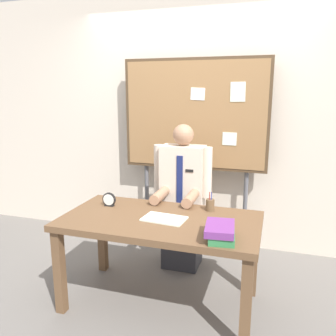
{
  "coord_description": "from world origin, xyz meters",
  "views": [
    {
      "loc": [
        0.81,
        -2.35,
        1.67
      ],
      "look_at": [
        0.0,
        0.2,
        1.07
      ],
      "focal_mm": 36.85,
      "sensor_mm": 36.0,
      "label": 1
    }
  ],
  "objects_px": {
    "pen_holder": "(210,205)",
    "desk": "(160,229)",
    "book_stack": "(221,232)",
    "desk_clock": "(109,200)",
    "open_notebook": "(164,219)",
    "person": "(182,203)",
    "bulletin_board": "(195,117)"
  },
  "relations": [
    {
      "from": "pen_holder",
      "to": "book_stack",
      "type": "bearing_deg",
      "value": -72.2
    },
    {
      "from": "desk",
      "to": "book_stack",
      "type": "bearing_deg",
      "value": -26.33
    },
    {
      "from": "person",
      "to": "pen_holder",
      "type": "height_order",
      "value": "person"
    },
    {
      "from": "person",
      "to": "bulletin_board",
      "type": "height_order",
      "value": "bulletin_board"
    },
    {
      "from": "bulletin_board",
      "to": "desk_clock",
      "type": "bearing_deg",
      "value": -117.76
    },
    {
      "from": "person",
      "to": "open_notebook",
      "type": "distance_m",
      "value": 0.67
    },
    {
      "from": "person",
      "to": "book_stack",
      "type": "height_order",
      "value": "person"
    },
    {
      "from": "book_stack",
      "to": "pen_holder",
      "type": "relative_size",
      "value": 1.81
    },
    {
      "from": "book_stack",
      "to": "open_notebook",
      "type": "distance_m",
      "value": 0.52
    },
    {
      "from": "bulletin_board",
      "to": "book_stack",
      "type": "relative_size",
      "value": 6.89
    },
    {
      "from": "open_notebook",
      "to": "person",
      "type": "bearing_deg",
      "value": 93.32
    },
    {
      "from": "bulletin_board",
      "to": "desk",
      "type": "bearing_deg",
      "value": -90.03
    },
    {
      "from": "open_notebook",
      "to": "desk_clock",
      "type": "xyz_separation_m",
      "value": [
        -0.54,
        0.16,
        0.05
      ]
    },
    {
      "from": "bulletin_board",
      "to": "person",
      "type": "bearing_deg",
      "value": -90.06
    },
    {
      "from": "book_stack",
      "to": "desk_clock",
      "type": "bearing_deg",
      "value": 158.91
    },
    {
      "from": "open_notebook",
      "to": "desk_clock",
      "type": "relative_size",
      "value": 2.75
    },
    {
      "from": "bulletin_board",
      "to": "open_notebook",
      "type": "bearing_deg",
      "value": -88.04
    },
    {
      "from": "person",
      "to": "open_notebook",
      "type": "xyz_separation_m",
      "value": [
        0.04,
        -0.67,
        0.09
      ]
    },
    {
      "from": "open_notebook",
      "to": "pen_holder",
      "type": "xyz_separation_m",
      "value": [
        0.29,
        0.3,
        0.04
      ]
    },
    {
      "from": "pen_holder",
      "to": "desk",
      "type": "bearing_deg",
      "value": -139.64
    },
    {
      "from": "bulletin_board",
      "to": "pen_holder",
      "type": "height_order",
      "value": "bulletin_board"
    },
    {
      "from": "bulletin_board",
      "to": "book_stack",
      "type": "height_order",
      "value": "bulletin_board"
    },
    {
      "from": "open_notebook",
      "to": "desk_clock",
      "type": "height_order",
      "value": "desk_clock"
    },
    {
      "from": "book_stack",
      "to": "desk_clock",
      "type": "xyz_separation_m",
      "value": [
        -1.0,
        0.39,
        0.0
      ]
    },
    {
      "from": "book_stack",
      "to": "bulletin_board",
      "type": "bearing_deg",
      "value": 110.46
    },
    {
      "from": "desk_clock",
      "to": "pen_holder",
      "type": "distance_m",
      "value": 0.85
    },
    {
      "from": "desk",
      "to": "pen_holder",
      "type": "distance_m",
      "value": 0.46
    },
    {
      "from": "desk",
      "to": "bulletin_board",
      "type": "xyz_separation_m",
      "value": [
        0.0,
        1.09,
        0.78
      ]
    },
    {
      "from": "desk_clock",
      "to": "pen_holder",
      "type": "relative_size",
      "value": 0.72
    },
    {
      "from": "desk_clock",
      "to": "book_stack",
      "type": "bearing_deg",
      "value": -21.09
    },
    {
      "from": "book_stack",
      "to": "desk_clock",
      "type": "height_order",
      "value": "desk_clock"
    },
    {
      "from": "bulletin_board",
      "to": "open_notebook",
      "type": "xyz_separation_m",
      "value": [
        0.04,
        -1.11,
        -0.68
      ]
    }
  ]
}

